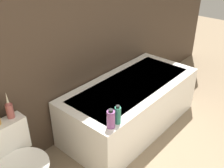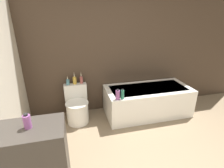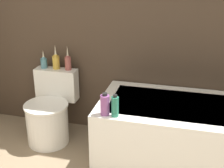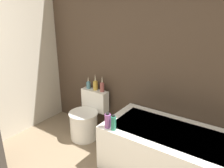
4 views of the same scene
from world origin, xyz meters
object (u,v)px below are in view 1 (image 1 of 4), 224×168
Objects in this scene: vase_bronze at (9,109)px; shampoo_bottle_tall at (111,119)px; bathtub at (131,105)px; shampoo_bottle_short at (118,115)px.

shampoo_bottle_tall is (0.56, -0.63, -0.10)m from vase_bronze.
shampoo_bottle_short reaches higher than bathtub.
shampoo_bottle_short is (0.08, -0.01, -0.00)m from shampoo_bottle_tall.
vase_bronze is 1.35× the size of shampoo_bottle_tall.
bathtub is at bearing 27.43° from shampoo_bottle_short.
bathtub is 9.23× the size of shampoo_bottle_short.
shampoo_bottle_tall reaches higher than bathtub.
vase_bronze is 0.91m from shampoo_bottle_short.
vase_bronze reaches higher than bathtub.
bathtub is 1.40m from vase_bronze.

